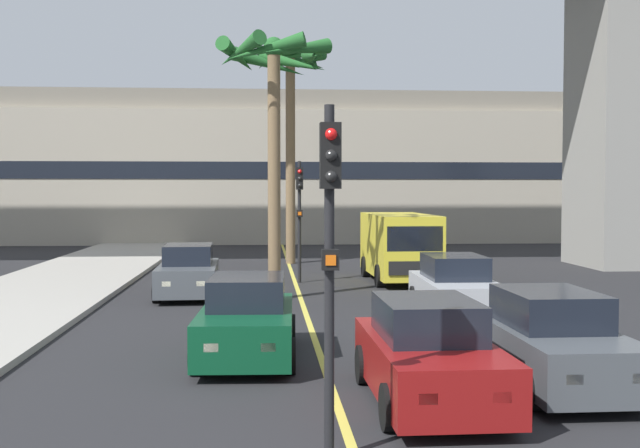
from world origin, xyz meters
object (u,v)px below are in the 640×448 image
(car_queue_fourth, at_px, (247,321))
(delivery_van, at_px, (399,245))
(palm_tree_near_median, at_px, (291,89))
(traffic_light_median_far, at_px, (300,204))
(palm_tree_mid_median, at_px, (274,84))
(car_queue_front, at_px, (188,273))
(traffic_light_median_near, at_px, (330,232))
(car_queue_second, at_px, (455,289))
(car_queue_third, at_px, (551,343))
(car_queue_fifth, at_px, (428,356))

(car_queue_fourth, bearing_deg, delivery_van, 67.35)
(delivery_van, bearing_deg, car_queue_fourth, -112.65)
(car_queue_fourth, distance_m, palm_tree_near_median, 20.39)
(traffic_light_median_far, bearing_deg, palm_tree_mid_median, -103.16)
(car_queue_fourth, height_order, palm_tree_near_median, palm_tree_near_median)
(car_queue_front, relative_size, palm_tree_near_median, 0.44)
(car_queue_front, distance_m, traffic_light_median_near, 15.01)
(car_queue_second, relative_size, delivery_van, 0.78)
(car_queue_front, distance_m, palm_tree_mid_median, 6.18)
(car_queue_third, relative_size, palm_tree_near_median, 0.44)
(traffic_light_median_far, xyz_separation_m, palm_tree_mid_median, (-0.93, -3.98, 3.58))
(car_queue_third, distance_m, car_queue_fifth, 2.35)
(delivery_van, distance_m, palm_tree_near_median, 10.07)
(car_queue_third, xyz_separation_m, car_queue_fourth, (-4.99, 2.49, 0.00))
(traffic_light_median_far, height_order, palm_tree_mid_median, palm_tree_mid_median)
(car_queue_fourth, height_order, delivery_van, delivery_van)
(car_queue_third, relative_size, traffic_light_median_far, 0.98)
(delivery_van, bearing_deg, car_queue_fifth, -98.39)
(car_queue_third, xyz_separation_m, traffic_light_median_near, (-3.90, -3.25, 1.99))
(car_queue_third, distance_m, palm_tree_mid_median, 12.68)
(delivery_van, height_order, palm_tree_near_median, palm_tree_near_median)
(delivery_van, relative_size, traffic_light_median_far, 1.26)
(traffic_light_median_far, relative_size, palm_tree_mid_median, 0.55)
(car_queue_front, xyz_separation_m, traffic_light_median_far, (3.50, 3.20, 1.99))
(car_queue_front, height_order, palm_tree_near_median, palm_tree_near_median)
(car_queue_front, distance_m, traffic_light_median_far, 5.15)
(car_queue_third, distance_m, car_queue_fourth, 5.57)
(car_queue_fifth, bearing_deg, palm_tree_near_median, 93.24)
(car_queue_fourth, height_order, traffic_light_median_near, traffic_light_median_near)
(car_queue_second, height_order, traffic_light_median_far, traffic_light_median_far)
(palm_tree_mid_median, bearing_deg, car_queue_front, 163.09)
(palm_tree_near_median, xyz_separation_m, palm_tree_mid_median, (-0.89, -11.10, -1.29))
(car_queue_fourth, bearing_deg, car_queue_front, 102.46)
(car_queue_front, distance_m, delivery_van, 7.77)
(car_queue_second, distance_m, car_queue_third, 6.95)
(car_queue_front, bearing_deg, palm_tree_mid_median, -16.91)
(car_queue_front, relative_size, traffic_light_median_far, 0.99)
(car_queue_fourth, bearing_deg, car_queue_fifth, -50.01)
(car_queue_third, distance_m, palm_tree_near_median, 22.96)
(car_queue_front, bearing_deg, car_queue_second, -31.62)
(traffic_light_median_far, distance_m, palm_tree_mid_median, 5.43)
(car_queue_third, height_order, palm_tree_near_median, palm_tree_near_median)
(car_queue_second, relative_size, car_queue_fourth, 0.99)
(car_queue_second, xyz_separation_m, delivery_van, (-0.07, 7.66, 0.57))
(car_queue_second, distance_m, delivery_van, 7.69)
(traffic_light_median_near, xyz_separation_m, traffic_light_median_far, (0.47, 17.76, 0.00))
(car_queue_front, xyz_separation_m, palm_tree_near_median, (3.46, 10.32, 6.86))
(car_queue_second, height_order, palm_tree_near_median, palm_tree_near_median)
(car_queue_fourth, relative_size, traffic_light_median_far, 0.99)
(delivery_van, xyz_separation_m, traffic_light_median_near, (-3.97, -17.87, 1.43))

